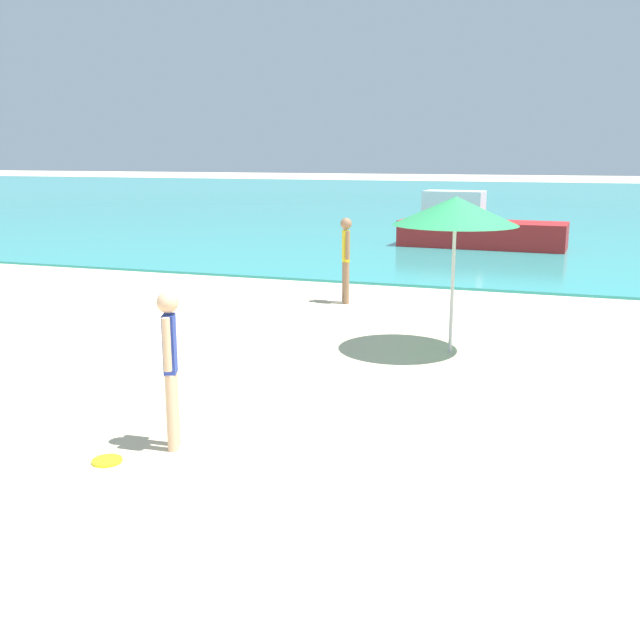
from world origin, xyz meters
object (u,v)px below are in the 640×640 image
at_px(frisbee, 107,461).
at_px(boat_near, 476,228).
at_px(person_distant, 346,255).
at_px(beach_umbrella, 456,211).
at_px(person_standing, 170,361).

bearing_deg(frisbee, boat_near, 85.39).
bearing_deg(person_distant, beach_umbrella, 10.52).
distance_m(boat_near, beach_umbrella, 12.19).
distance_m(frisbee, beach_umbrella, 5.85).
relative_size(frisbee, person_distant, 0.17).
bearing_deg(boat_near, person_distant, -95.63).
height_order(frisbee, boat_near, boat_near).
xyz_separation_m(person_distant, boat_near, (1.37, 9.11, -0.30)).
height_order(person_standing, frisbee, person_standing).
height_order(person_standing, boat_near, boat_near).
xyz_separation_m(frisbee, beach_umbrella, (2.46, 4.90, 2.03)).
relative_size(person_distant, boat_near, 0.33).
bearing_deg(person_standing, boat_near, 156.59).
bearing_deg(person_distant, boat_near, 142.14).
bearing_deg(beach_umbrella, person_distant, 129.81).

